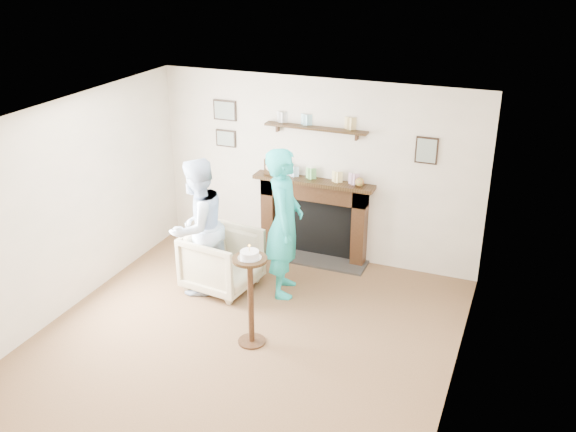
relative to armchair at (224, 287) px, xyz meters
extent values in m
plane|color=brown|center=(0.76, -1.14, 0.00)|extent=(5.00, 5.00, 0.00)
cube|color=silver|center=(0.76, 1.36, 1.25)|extent=(4.50, 0.04, 2.50)
cube|color=silver|center=(-1.49, -1.14, 1.25)|extent=(0.04, 5.00, 2.50)
cube|color=silver|center=(3.01, -1.14, 1.25)|extent=(0.04, 5.00, 2.50)
cube|color=silver|center=(0.76, -1.14, 2.50)|extent=(4.50, 5.00, 0.04)
cube|color=black|center=(0.10, 1.26, 0.55)|extent=(0.18, 0.20, 1.10)
cube|color=black|center=(1.42, 1.26, 0.55)|extent=(0.18, 0.20, 1.10)
cube|color=black|center=(0.76, 1.26, 0.98)|extent=(1.50, 0.20, 0.24)
cube|color=black|center=(0.76, 1.33, 0.43)|extent=(1.14, 0.06, 0.86)
cube|color=#302D2B|center=(0.76, 1.14, 0.01)|extent=(1.60, 0.44, 0.03)
cube|color=black|center=(0.76, 1.23, 1.12)|extent=(1.68, 0.26, 0.05)
cube|color=black|center=(0.76, 1.28, 1.85)|extent=(1.40, 0.15, 0.03)
cube|color=black|center=(-0.59, 1.34, 1.95)|extent=(0.34, 0.03, 0.28)
cube|color=black|center=(-0.59, 1.34, 1.55)|extent=(0.30, 0.03, 0.24)
cube|color=black|center=(2.21, 1.34, 1.70)|extent=(0.28, 0.03, 0.34)
cube|color=black|center=(0.14, 1.23, 1.26)|extent=(0.16, 0.09, 0.22)
cylinder|color=beige|center=(0.14, 1.18, 1.27)|extent=(0.11, 0.01, 0.11)
sphere|color=green|center=(1.40, 1.23, 1.21)|extent=(0.12, 0.12, 0.12)
imported|color=tan|center=(0.00, 0.00, 0.00)|extent=(0.93, 0.91, 0.77)
imported|color=#AEBADA|center=(-0.24, -0.16, 0.00)|extent=(0.85, 0.98, 1.74)
imported|color=#1FB5A6|center=(0.76, 0.20, 0.00)|extent=(0.64, 0.79, 1.89)
cylinder|color=black|center=(0.86, -0.99, 0.01)|extent=(0.31, 0.31, 0.02)
cylinder|color=black|center=(0.86, -0.99, 0.52)|extent=(0.07, 0.07, 0.99)
cylinder|color=black|center=(0.86, -0.99, 1.03)|extent=(0.37, 0.37, 0.03)
cylinder|color=silver|center=(0.86, -0.99, 1.05)|extent=(0.25, 0.25, 0.01)
cylinder|color=silver|center=(0.86, -0.99, 1.09)|extent=(0.20, 0.20, 0.07)
cylinder|color=beige|center=(0.86, -0.99, 1.15)|extent=(0.01, 0.01, 0.06)
sphere|color=orange|center=(0.86, -0.99, 1.19)|extent=(0.02, 0.02, 0.02)
camera|label=1|loc=(3.47, -6.39, 4.09)|focal=40.00mm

